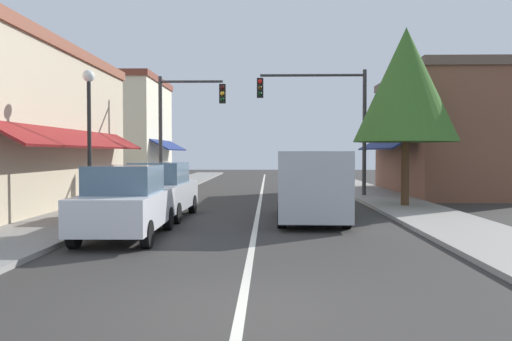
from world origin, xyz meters
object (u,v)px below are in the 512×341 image
object	(u,v)px
street_lamp_left_near	(89,119)
parked_car_second_left	(160,190)
tree_right_near	(406,85)
traffic_signal_mast_arm	(328,111)
traffic_signal_left_corner	(182,117)
van_in_lane	(311,183)
parked_car_nearest_left	(126,202)

from	to	relation	value
street_lamp_left_near	parked_car_second_left	bearing A→B (deg)	25.70
street_lamp_left_near	tree_right_near	world-z (taller)	tree_right_near
traffic_signal_mast_arm	traffic_signal_left_corner	xyz separation A→B (m)	(-6.86, 0.55, -0.25)
street_lamp_left_near	traffic_signal_left_corner	bearing A→B (deg)	82.23
parked_car_second_left	street_lamp_left_near	world-z (taller)	street_lamp_left_near
van_in_lane	street_lamp_left_near	world-z (taller)	street_lamp_left_near
parked_car_second_left	tree_right_near	xyz separation A→B (m)	(8.56, 3.15, 3.72)
traffic_signal_left_corner	traffic_signal_mast_arm	bearing A→B (deg)	-4.55
van_in_lane	traffic_signal_left_corner	distance (m)	10.77
van_in_lane	tree_right_near	size ratio (longest dim) A/B	0.78
street_lamp_left_near	parked_car_nearest_left	bearing A→B (deg)	-57.94
traffic_signal_mast_arm	tree_right_near	xyz separation A→B (m)	(2.38, -4.63, 0.57)
parked_car_second_left	traffic_signal_left_corner	distance (m)	8.84
parked_car_nearest_left	parked_car_second_left	world-z (taller)	same
parked_car_second_left	van_in_lane	distance (m)	4.78
traffic_signal_mast_arm	tree_right_near	bearing A→B (deg)	-62.82
parked_car_nearest_left	parked_car_second_left	bearing A→B (deg)	88.70
traffic_signal_left_corner	street_lamp_left_near	world-z (taller)	traffic_signal_left_corner
traffic_signal_left_corner	van_in_lane	bearing A→B (deg)	-58.83
parked_car_second_left	tree_right_near	distance (m)	9.85
parked_car_nearest_left	van_in_lane	size ratio (longest dim) A/B	0.79
traffic_signal_mast_arm	street_lamp_left_near	world-z (taller)	traffic_signal_mast_arm
van_in_lane	traffic_signal_mast_arm	world-z (taller)	traffic_signal_mast_arm
parked_car_second_left	tree_right_near	size ratio (longest dim) A/B	0.62
parked_car_second_left	traffic_signal_mast_arm	size ratio (longest dim) A/B	0.70
traffic_signal_mast_arm	traffic_signal_left_corner	world-z (taller)	traffic_signal_mast_arm
parked_car_nearest_left	parked_car_second_left	xyz separation A→B (m)	(0.01, 4.02, 0.00)
parked_car_second_left	street_lamp_left_near	xyz separation A→B (m)	(-1.94, -0.93, 2.21)
parked_car_second_left	traffic_signal_left_corner	xyz separation A→B (m)	(-0.68, 8.33, 2.90)
parked_car_nearest_left	traffic_signal_left_corner	world-z (taller)	traffic_signal_left_corner
traffic_signal_mast_arm	street_lamp_left_near	xyz separation A→B (m)	(-8.12, -8.71, -0.94)
parked_car_nearest_left	street_lamp_left_near	xyz separation A→B (m)	(-1.93, 3.08, 2.21)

